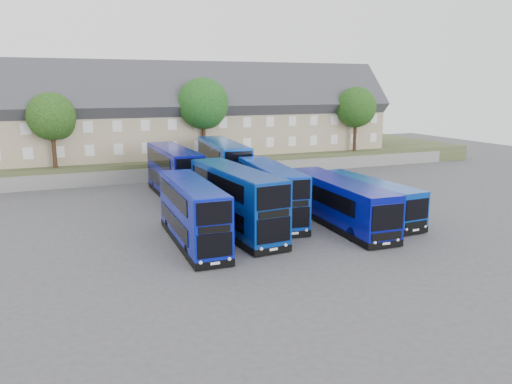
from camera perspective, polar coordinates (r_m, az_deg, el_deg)
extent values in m
plane|color=#45454A|center=(34.35, 2.97, -5.35)|extent=(120.00, 120.00, 0.00)
cube|color=slate|center=(56.25, -7.43, 2.21)|extent=(70.00, 0.40, 1.50)
cube|color=#3B4828|center=(65.82, -9.68, 3.79)|extent=(80.00, 20.00, 2.00)
cube|color=tan|center=(60.02, -26.03, 5.81)|extent=(6.00, 8.00, 6.00)
cube|color=#333337|center=(59.83, -26.30, 8.66)|extent=(6.00, 10.40, 10.40)
cube|color=brown|center=(59.72, -25.19, 12.46)|extent=(0.60, 0.90, 1.40)
cube|color=tan|center=(59.91, -20.29, 6.27)|extent=(6.00, 8.00, 6.00)
cube|color=#333337|center=(59.73, -20.50, 9.13)|extent=(6.00, 10.40, 10.40)
cube|color=brown|center=(59.77, -19.30, 12.91)|extent=(0.60, 0.90, 1.40)
cube|color=tan|center=(60.41, -14.57, 6.67)|extent=(6.00, 8.00, 6.00)
cube|color=#333337|center=(60.22, -14.72, 9.51)|extent=(6.00, 10.40, 10.40)
cube|color=brown|center=(60.42, -13.47, 13.23)|extent=(0.60, 0.90, 1.40)
cube|color=tan|center=(61.49, -8.99, 7.00)|extent=(6.00, 8.00, 6.00)
cube|color=#333337|center=(61.31, -9.08, 9.79)|extent=(6.00, 10.40, 10.40)
cube|color=brown|center=(61.64, -7.81, 13.41)|extent=(0.60, 0.90, 1.40)
cube|color=tan|center=(63.13, -3.64, 7.25)|extent=(6.00, 8.00, 6.00)
cube|color=#333337|center=(62.95, -3.68, 9.97)|extent=(6.00, 10.40, 10.40)
cube|color=brown|center=(63.42, -2.40, 13.47)|extent=(0.60, 0.90, 1.40)
cube|color=tan|center=(65.27, 1.40, 7.42)|extent=(6.00, 8.00, 6.00)
cube|color=#333337|center=(65.10, 1.41, 10.06)|extent=(6.00, 10.40, 10.40)
cube|color=brown|center=(65.69, 2.66, 13.42)|extent=(0.60, 0.90, 1.40)
cube|color=tan|center=(67.88, 6.09, 7.54)|extent=(6.00, 8.00, 6.00)
cube|color=#333337|center=(67.72, 6.15, 10.07)|extent=(6.00, 10.40, 10.40)
cube|color=brown|center=(68.42, 7.36, 13.28)|extent=(0.60, 0.90, 1.40)
cube|color=tan|center=(70.91, 10.41, 7.60)|extent=(6.00, 8.00, 6.00)
cube|color=#333337|center=(70.75, 10.50, 10.02)|extent=(6.00, 10.40, 10.40)
cube|color=brown|center=(71.55, 11.66, 13.08)|extent=(0.60, 0.90, 1.40)
cube|color=#0816A4|center=(32.91, -7.27, -2.15)|extent=(2.58, 10.37, 3.78)
cube|color=black|center=(33.44, -7.18, -5.38)|extent=(2.62, 10.41, 0.45)
cube|color=black|center=(28.30, -4.72, -6.12)|extent=(2.05, 0.11, 1.41)
cube|color=black|center=(27.77, -4.78, -2.44)|extent=(2.05, 0.11, 1.31)
cylinder|color=black|center=(30.41, -7.73, -6.78)|extent=(0.32, 1.01, 1.00)
cube|color=navy|center=(35.31, -2.35, -0.74)|extent=(3.41, 11.55, 4.20)
cube|color=black|center=(35.85, -2.32, -4.09)|extent=(3.46, 11.59, 0.45)
cube|color=black|center=(30.55, 2.05, -4.42)|extent=(2.29, 0.23, 1.55)
cube|color=black|center=(30.03, 2.08, -0.63)|extent=(2.29, 0.23, 1.45)
cylinder|color=black|center=(32.29, -1.65, -5.55)|extent=(0.37, 1.02, 1.00)
cube|color=#0932A8|center=(38.64, 1.69, 0.15)|extent=(3.43, 10.78, 3.89)
cube|color=black|center=(39.10, 1.67, -2.71)|extent=(3.48, 10.83, 0.45)
cube|color=black|center=(33.95, 4.49, -2.95)|extent=(2.10, 0.27, 1.45)
cube|color=black|center=(33.50, 4.54, 0.23)|extent=(2.10, 0.27, 1.35)
cylinder|color=black|center=(35.89, 1.61, -3.73)|extent=(0.40, 1.02, 1.00)
cube|color=#060A7C|center=(47.00, -9.37, 2.36)|extent=(2.78, 11.57, 4.27)
cube|color=black|center=(47.41, -9.28, -0.24)|extent=(2.82, 11.61, 0.45)
cube|color=black|center=(41.64, -7.44, -0.02)|extent=(2.32, 0.09, 1.57)
cube|color=black|center=(41.26, -7.51, 2.83)|extent=(2.32, 0.09, 1.47)
cylinder|color=black|center=(43.72, -9.65, -1.02)|extent=(0.31, 1.00, 1.00)
cube|color=#083B9E|center=(49.72, -3.77, 3.15)|extent=(3.82, 12.27, 4.48)
cube|color=black|center=(50.12, -3.74, 0.56)|extent=(3.86, 12.31, 0.45)
cube|color=black|center=(44.08, -1.94, 0.85)|extent=(2.44, 0.28, 1.65)
cube|color=black|center=(43.71, -1.97, 3.67)|extent=(2.44, 0.28, 1.54)
cylinder|color=black|center=(46.16, -4.12, -0.19)|extent=(0.39, 1.02, 1.00)
cube|color=#070C8C|center=(37.76, 9.45, -0.93)|extent=(3.07, 12.53, 3.07)
cube|color=black|center=(38.15, 9.37, -3.25)|extent=(3.11, 12.57, 0.45)
cube|color=black|center=(32.57, 14.84, -2.82)|extent=(2.29, 0.15, 1.66)
cylinder|color=black|center=(34.20, 10.98, -4.76)|extent=(0.34, 1.01, 1.00)
cube|color=#0837A0|center=(40.38, 12.60, -0.51)|extent=(2.90, 11.09, 2.67)
cube|color=black|center=(40.69, 12.51, -2.41)|extent=(2.94, 11.13, 0.45)
cube|color=black|center=(36.27, 17.95, -1.92)|extent=(1.99, 0.17, 1.46)
cylinder|color=black|center=(37.57, 14.39, -3.40)|extent=(0.36, 1.02, 1.00)
cylinder|color=#382314|center=(55.02, -22.08, 4.50)|extent=(0.44, 0.44, 3.75)
sphere|color=black|center=(54.73, -22.36, 8.01)|extent=(4.80, 4.80, 4.80)
sphere|color=black|center=(55.18, -21.67, 7.30)|extent=(3.30, 3.30, 3.30)
cylinder|color=#382314|center=(57.73, -5.98, 6.01)|extent=(0.44, 0.44, 4.50)
sphere|color=#103B14|center=(57.45, -6.07, 10.03)|extent=(5.76, 5.76, 5.76)
sphere|color=#103B14|center=(58.04, -5.59, 9.17)|extent=(3.96, 3.96, 3.96)
cylinder|color=#382314|center=(65.73, 11.24, 6.36)|extent=(0.44, 0.44, 4.00)
sphere|color=#12380F|center=(65.48, 11.37, 9.49)|extent=(5.12, 5.12, 5.12)
sphere|color=#12380F|center=(66.18, 11.58, 8.81)|extent=(3.52, 3.52, 3.52)
cylinder|color=#382314|center=(74.83, 12.16, 7.08)|extent=(0.44, 0.44, 4.25)
sphere|color=black|center=(74.62, 12.30, 10.01)|extent=(5.44, 5.44, 5.44)
sphere|color=black|center=(75.32, 12.48, 9.37)|extent=(3.74, 3.74, 3.74)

